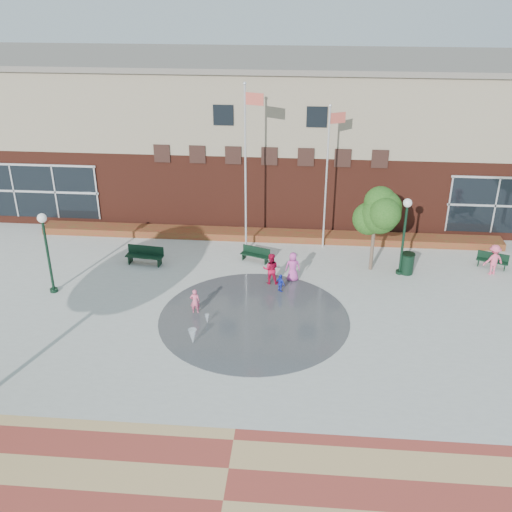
# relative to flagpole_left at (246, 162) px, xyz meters

# --- Properties ---
(ground) EXTENTS (120.00, 120.00, 0.00)m
(ground) POSITION_rel_flagpole_left_xyz_m (1.01, -9.91, -5.01)
(ground) COLOR #666056
(ground) RESTS_ON ground
(plaza_concrete) EXTENTS (46.00, 18.00, 0.01)m
(plaza_concrete) POSITION_rel_flagpole_left_xyz_m (1.01, -5.91, -5.01)
(plaza_concrete) COLOR #A8A8A0
(plaza_concrete) RESTS_ON ground
(paver_band) EXTENTS (46.00, 6.00, 0.01)m
(paver_band) POSITION_rel_flagpole_left_xyz_m (1.01, -16.91, -5.01)
(paver_band) COLOR #9B382D
(paver_band) RESTS_ON ground
(splash_pad) EXTENTS (8.40, 8.40, 0.01)m
(splash_pad) POSITION_rel_flagpole_left_xyz_m (1.01, -6.91, -5.01)
(splash_pad) COLOR #383A3D
(splash_pad) RESTS_ON ground
(library_building) EXTENTS (44.40, 10.40, 9.20)m
(library_building) POSITION_rel_flagpole_left_xyz_m (1.01, 7.57, -0.37)
(library_building) COLOR #522116
(library_building) RESTS_ON ground
(flower_bed) EXTENTS (26.00, 1.20, 0.40)m
(flower_bed) POSITION_rel_flagpole_left_xyz_m (1.01, 1.69, -5.01)
(flower_bed) COLOR #AA0C1C
(flower_bed) RESTS_ON ground
(flagpole_left) EXTENTS (1.02, 0.37, 9.00)m
(flagpole_left) POSITION_rel_flagpole_left_xyz_m (0.00, 0.00, 0.00)
(flagpole_left) COLOR silver
(flagpole_left) RESTS_ON ground
(flagpole_right) EXTENTS (0.89, 0.46, 7.84)m
(flagpole_right) POSITION_rel_flagpole_left_xyz_m (4.17, 0.83, -0.63)
(flagpole_right) COLOR silver
(flagpole_right) RESTS_ON ground
(lamp_left) EXTENTS (0.42, 0.42, 4.01)m
(lamp_left) POSITION_rel_flagpole_left_xyz_m (-8.72, -5.32, -2.52)
(lamp_left) COLOR black
(lamp_left) RESTS_ON ground
(lamp_right) EXTENTS (0.43, 0.43, 4.03)m
(lamp_right) POSITION_rel_flagpole_left_xyz_m (7.95, -2.00, -2.51)
(lamp_right) COLOR black
(lamp_right) RESTS_ON ground
(bench_left) EXTENTS (2.00, 0.78, 0.98)m
(bench_left) POSITION_rel_flagpole_left_xyz_m (-5.11, -2.08, -4.70)
(bench_left) COLOR black
(bench_left) RESTS_ON ground
(bench_mid) EXTENTS (1.61, 0.94, 0.78)m
(bench_mid) POSITION_rel_flagpole_left_xyz_m (0.56, -1.26, -4.76)
(bench_mid) COLOR black
(bench_mid) RESTS_ON ground
(bench_right) EXTENTS (1.60, 0.95, 0.78)m
(bench_right) POSITION_rel_flagpole_left_xyz_m (12.75, -0.90, -4.76)
(bench_right) COLOR black
(bench_right) RESTS_ON ground
(trash_can) EXTENTS (0.68, 0.68, 1.12)m
(trash_can) POSITION_rel_flagpole_left_xyz_m (8.29, -1.95, -4.44)
(trash_can) COLOR black
(trash_can) RESTS_ON ground
(tree_mid) EXTENTS (2.54, 2.54, 4.28)m
(tree_mid) POSITION_rel_flagpole_left_xyz_m (6.52, -1.65, -1.89)
(tree_mid) COLOR #4D3A2E
(tree_mid) RESTS_ON ground
(water_jet_a) EXTENTS (0.35, 0.35, 0.69)m
(water_jet_a) POSITION_rel_flagpole_left_xyz_m (-1.31, -9.10, -5.01)
(water_jet_a) COLOR white
(water_jet_a) RESTS_ON ground
(water_jet_b) EXTENTS (0.19, 0.19, 0.43)m
(water_jet_b) POSITION_rel_flagpole_left_xyz_m (-0.98, -7.50, -5.01)
(water_jet_b) COLOR white
(water_jet_b) RESTS_ON ground
(child_splash) EXTENTS (0.45, 0.31, 1.20)m
(child_splash) POSITION_rel_flagpole_left_xyz_m (-1.64, -6.65, -4.41)
(child_splash) COLOR #E95A7D
(child_splash) RESTS_ON ground
(adult_red) EXTENTS (0.80, 0.64, 1.60)m
(adult_red) POSITION_rel_flagpole_left_xyz_m (1.53, -3.59, -4.21)
(adult_red) COLOR #BF0F36
(adult_red) RESTS_ON ground
(adult_pink) EXTENTS (0.79, 0.56, 1.50)m
(adult_pink) POSITION_rel_flagpole_left_xyz_m (2.59, -3.18, -4.26)
(adult_pink) COLOR #CD46A4
(adult_pink) RESTS_ON ground
(child_blue) EXTENTS (0.55, 0.55, 0.94)m
(child_blue) POSITION_rel_flagpole_left_xyz_m (2.05, -4.41, -4.54)
(child_blue) COLOR #2134C6
(child_blue) RESTS_ON ground
(person_bench) EXTENTS (1.17, 0.88, 1.60)m
(person_bench) POSITION_rel_flagpole_left_xyz_m (12.55, -1.64, -4.21)
(person_bench) COLOR #EE5679
(person_bench) RESTS_ON ground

